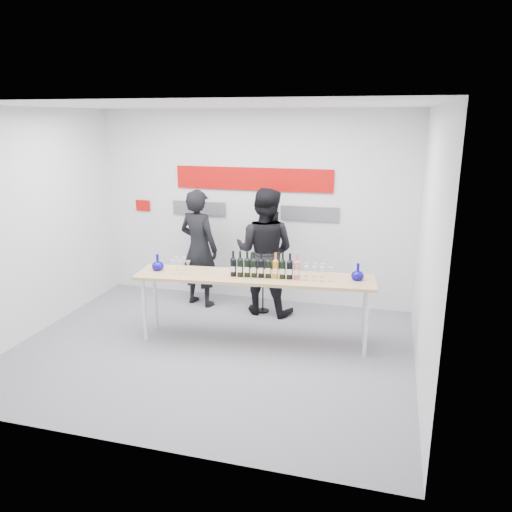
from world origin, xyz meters
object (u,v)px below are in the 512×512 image
at_px(presenter_left, 199,248).
at_px(presenter_right, 265,252).
at_px(mic_stand, 263,280).
at_px(tasting_table, 254,281).

distance_m(presenter_left, presenter_right, 1.06).
xyz_separation_m(presenter_left, presenter_right, (1.06, -0.05, 0.03)).
xyz_separation_m(presenter_right, mic_stand, (-0.02, -0.01, -0.45)).
bearing_deg(tasting_table, presenter_right, 90.97).
height_order(tasting_table, presenter_left, presenter_left).
height_order(presenter_left, presenter_right, presenter_right).
bearing_deg(tasting_table, presenter_left, 130.88).
bearing_deg(presenter_left, presenter_right, -165.87).
xyz_separation_m(tasting_table, presenter_right, (-0.13, 1.07, 0.10)).
bearing_deg(mic_stand, presenter_right, 53.62).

